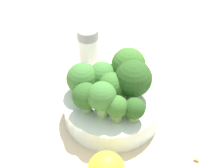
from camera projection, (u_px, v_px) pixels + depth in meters
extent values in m
plane|color=beige|center=(112.00, 116.00, 0.63)|extent=(3.00, 3.00, 0.00)
cylinder|color=silver|center=(112.00, 108.00, 0.61)|extent=(0.16, 0.16, 0.04)
cylinder|color=#7A9E5B|center=(134.00, 115.00, 0.56)|extent=(0.02, 0.02, 0.02)
sphere|color=#28511E|center=(134.00, 109.00, 0.55)|extent=(0.03, 0.03, 0.03)
cylinder|color=#8EB770|center=(112.00, 95.00, 0.59)|extent=(0.02, 0.02, 0.02)
sphere|color=#386B28|center=(112.00, 86.00, 0.58)|extent=(0.04, 0.04, 0.04)
cylinder|color=#7A9E5B|center=(128.00, 76.00, 0.62)|extent=(0.02, 0.02, 0.03)
sphere|color=#386B28|center=(129.00, 65.00, 0.60)|extent=(0.06, 0.06, 0.06)
cylinder|color=#84AD66|center=(87.00, 106.00, 0.57)|extent=(0.02, 0.02, 0.02)
sphere|color=#2D5B23|center=(87.00, 97.00, 0.56)|extent=(0.04, 0.04, 0.04)
cylinder|color=#84AD66|center=(101.00, 85.00, 0.61)|extent=(0.02, 0.02, 0.02)
sphere|color=#3D7533|center=(101.00, 77.00, 0.60)|extent=(0.05, 0.05, 0.05)
cylinder|color=#7A9E5B|center=(117.00, 115.00, 0.56)|extent=(0.02, 0.02, 0.02)
sphere|color=#386B28|center=(117.00, 107.00, 0.55)|extent=(0.03, 0.03, 0.03)
cylinder|color=#84AD66|center=(133.00, 90.00, 0.60)|extent=(0.02, 0.02, 0.03)
sphere|color=#28511E|center=(133.00, 79.00, 0.58)|extent=(0.06, 0.06, 0.06)
cylinder|color=#84AD66|center=(83.00, 87.00, 0.61)|extent=(0.02, 0.02, 0.02)
sphere|color=#3D7533|center=(83.00, 79.00, 0.59)|extent=(0.05, 0.05, 0.05)
cylinder|color=#8EB770|center=(102.00, 107.00, 0.57)|extent=(0.02, 0.02, 0.03)
sphere|color=#3D7533|center=(102.00, 96.00, 0.55)|extent=(0.04, 0.04, 0.04)
cylinder|color=silver|center=(89.00, 52.00, 0.70)|extent=(0.04, 0.04, 0.07)
cylinder|color=gray|center=(88.00, 33.00, 0.67)|extent=(0.04, 0.04, 0.02)
cube|color=tan|center=(155.00, 90.00, 0.67)|extent=(0.01, 0.01, 0.01)
cube|color=#AD7F4C|center=(197.00, 159.00, 0.56)|extent=(0.01, 0.01, 0.01)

